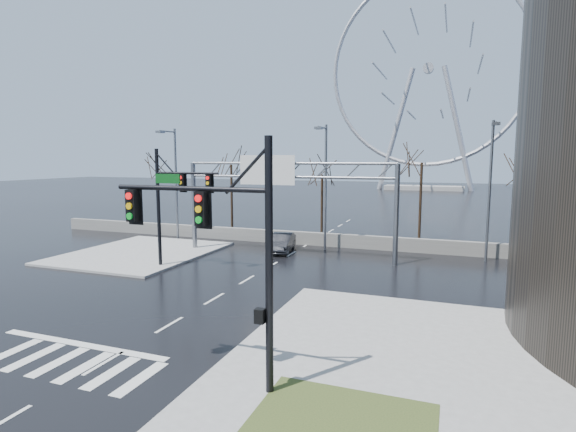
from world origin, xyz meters
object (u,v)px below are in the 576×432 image
at_px(sign_gantry, 282,188).
at_px(ferris_wheel, 428,77).
at_px(car, 282,243).
at_px(signal_mast_far, 172,197).
at_px(signal_mast_near, 228,239).

bearing_deg(sign_gantry, ferris_wheel, 86.16).
xyz_separation_m(ferris_wheel, car, (-6.02, -78.39, -25.41)).
height_order(signal_mast_far, ferris_wheel, ferris_wheel).
relative_size(ferris_wheel, car, 11.61).
distance_m(signal_mast_near, sign_gantry, 19.79).
relative_size(signal_mast_near, car, 1.82).
xyz_separation_m(signal_mast_far, car, (4.85, 7.65, -4.11)).
bearing_deg(signal_mast_near, car, 106.60).
bearing_deg(signal_mast_far, car, 57.61).
distance_m(signal_mast_far, car, 9.95).
xyz_separation_m(signal_mast_far, sign_gantry, (5.49, 6.00, 0.35)).
height_order(sign_gantry, car, sign_gantry).
bearing_deg(car, signal_mast_far, -132.15).
relative_size(sign_gantry, ferris_wheel, 0.32).
bearing_deg(sign_gantry, car, 111.20).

